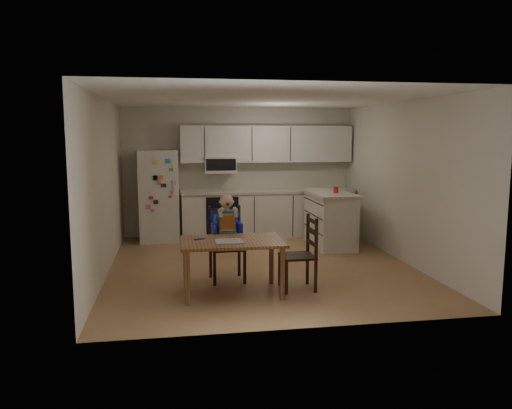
{
  "coord_description": "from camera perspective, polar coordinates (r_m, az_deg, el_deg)",
  "views": [
    {
      "loc": [
        -1.3,
        -7.27,
        1.99
      ],
      "look_at": [
        -0.19,
        -0.65,
        1.04
      ],
      "focal_mm": 35.0,
      "sensor_mm": 36.0,
      "label": 1
    }
  ],
  "objects": [
    {
      "name": "chair_booster",
      "position": [
        6.8,
        -3.41,
        -2.75
      ],
      "size": [
        0.47,
        0.47,
        1.19
      ],
      "rotation": [
        0.0,
        0.0,
        0.05
      ],
      "color": "black",
      "rests_on": "ground"
    },
    {
      "name": "refrigerator",
      "position": [
        9.49,
        -11.0,
        1.0
      ],
      "size": [
        0.72,
        0.7,
        1.7
      ],
      "primitive_type": "cube",
      "color": "silver",
      "rests_on": "ground"
    },
    {
      "name": "napkin",
      "position": [
        6.1,
        -3.09,
        -4.22
      ],
      "size": [
        0.34,
        0.29,
        0.01
      ],
      "primitive_type": "cube",
      "color": "#BBBBC0",
      "rests_on": "dining_table"
    },
    {
      "name": "dining_table",
      "position": [
        6.22,
        -2.75,
        -4.93
      ],
      "size": [
        1.28,
        0.82,
        0.69
      ],
      "color": "brown",
      "rests_on": "ground"
    },
    {
      "name": "toddler_spoon",
      "position": [
        6.25,
        -6.62,
        -3.96
      ],
      "size": [
        0.12,
        0.06,
        0.02
      ],
      "primitive_type": "cylinder",
      "rotation": [
        0.0,
        1.57,
        0.35
      ],
      "color": "#1B26CE",
      "rests_on": "dining_table"
    },
    {
      "name": "kitchen_run",
      "position": [
        9.74,
        1.16,
        1.48
      ],
      "size": [
        3.37,
        0.62,
        2.15
      ],
      "color": "silver",
      "rests_on": "ground"
    },
    {
      "name": "red_cup",
      "position": [
        8.81,
        9.11,
        1.66
      ],
      "size": [
        0.09,
        0.09,
        0.11
      ],
      "primitive_type": "cylinder",
      "color": "red",
      "rests_on": "kitchen_island"
    },
    {
      "name": "chair_side",
      "position": [
        6.46,
        5.58,
        -4.99
      ],
      "size": [
        0.42,
        0.42,
        0.95
      ],
      "rotation": [
        0.0,
        0.0,
        -1.56
      ],
      "color": "black",
      "rests_on": "ground"
    },
    {
      "name": "room",
      "position": [
        7.89,
        -0.02,
        2.66
      ],
      "size": [
        4.52,
        5.01,
        2.51
      ],
      "color": "#9A6C42",
      "rests_on": "ground"
    },
    {
      "name": "kitchen_island",
      "position": [
        9.0,
        8.47,
        -1.65
      ],
      "size": [
        0.69,
        1.31,
        0.97
      ],
      "color": "silver",
      "rests_on": "ground"
    }
  ]
}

